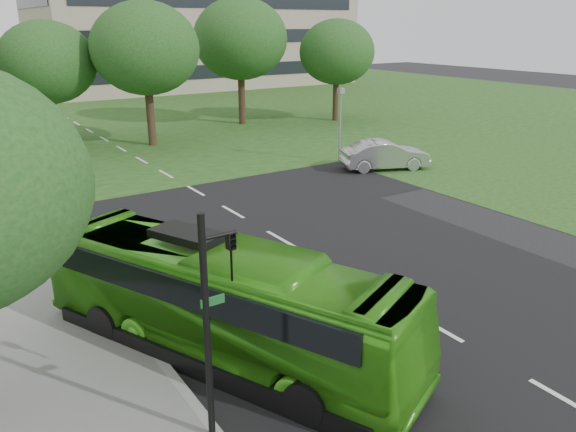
% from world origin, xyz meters
% --- Properties ---
extents(ground, '(160.00, 160.00, 0.00)m').
position_xyz_m(ground, '(0.00, 0.00, 0.00)').
color(ground, black).
rests_on(ground, ground).
extents(street_surfaces, '(120.00, 120.00, 0.15)m').
position_xyz_m(street_surfaces, '(-0.38, 22.75, 0.03)').
color(street_surfaces, black).
rests_on(street_surfaces, ground).
extents(tree_park_b, '(6.31, 6.31, 8.28)m').
position_xyz_m(tree_park_b, '(-3.36, 29.20, 5.58)').
color(tree_park_b, black).
rests_on(tree_park_b, ground).
extents(tree_park_c, '(7.15, 7.15, 9.49)m').
position_xyz_m(tree_park_c, '(2.25, 26.07, 6.44)').
color(tree_park_c, black).
rests_on(tree_park_c, ground).
extents(tree_park_d, '(7.61, 7.61, 10.06)m').
position_xyz_m(tree_park_d, '(11.71, 30.33, 6.81)').
color(tree_park_d, black).
rests_on(tree_park_d, ground).
extents(tree_park_e, '(6.32, 6.32, 8.42)m').
position_xyz_m(tree_park_e, '(19.27, 27.37, 5.72)').
color(tree_park_e, black).
rests_on(tree_park_e, ground).
extents(bus, '(6.57, 10.56, 2.92)m').
position_xyz_m(bus, '(-5.50, 0.09, 1.46)').
color(bus, '#3FA31C').
rests_on(bus, ground).
extents(sedan, '(5.36, 3.48, 1.67)m').
position_xyz_m(sedan, '(11.06, 12.14, 0.83)').
color(sedan, '#B0B0B5').
rests_on(sedan, ground).
extents(traffic_light, '(0.78, 0.22, 4.89)m').
position_xyz_m(traffic_light, '(-7.05, -2.69, 2.87)').
color(traffic_light, black).
rests_on(traffic_light, ground).
extents(camera_pole, '(0.45, 0.41, 4.42)m').
position_xyz_m(camera_pole, '(10.00, 15.04, 2.85)').
color(camera_pole, gray).
rests_on(camera_pole, ground).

